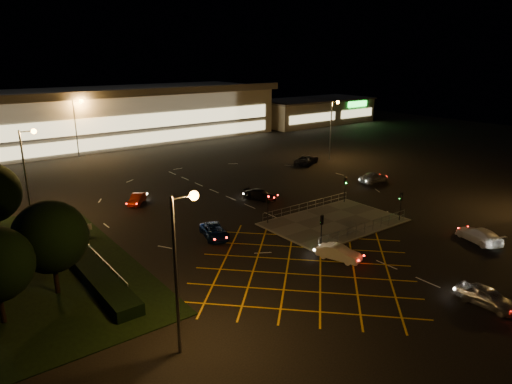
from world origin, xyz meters
TOP-DOWN VIEW (x-y plane):
  - ground at (0.00, 0.00)m, footprint 180.00×180.00m
  - pedestrian_island at (2.00, -2.00)m, footprint 14.00×9.00m
  - grass_verge at (-28.00, 6.00)m, footprint 18.00×30.00m
  - hedge at (-23.00, 6.00)m, footprint 2.00×26.00m
  - supermarket at (0.00, 61.95)m, footprint 72.00×26.50m
  - retail_unit_a at (46.00, 53.97)m, footprint 18.80×14.80m
  - retail_unit_b at (62.00, 53.96)m, footprint 14.80×14.80m
  - streetlight_sw at (-21.56, -12.00)m, footprint 1.78×0.56m
  - streetlight_nw at (-23.56, 18.00)m, footprint 1.78×0.56m
  - streetlight_ne at (24.44, 20.00)m, footprint 1.78×0.56m
  - streetlight_far_left at (-9.56, 48.00)m, footprint 1.78×0.56m
  - streetlight_far_right at (30.44, 50.00)m, footprint 1.78×0.56m
  - signal_sw at (-4.00, -5.99)m, footprint 0.28×0.30m
  - signal_se at (8.00, -5.99)m, footprint 0.28×0.30m
  - signal_nw at (-4.00, 1.99)m, footprint 0.28×0.30m
  - signal_ne at (8.00, 1.99)m, footprint 0.28×0.30m
  - tree_e at (-26.00, 0.00)m, footprint 5.40×5.40m
  - car_near_silver at (-1.78, -20.54)m, footprint 1.82×4.30m
  - car_queue_white at (-4.56, -8.77)m, footprint 2.60×4.20m
  - car_left_blue at (-10.57, 2.25)m, footprint 3.23×4.94m
  - car_far_dkgrey at (0.66, 9.30)m, footprint 3.54×4.58m
  - car_right_silver at (18.23, 5.89)m, footprint 4.60×1.98m
  - car_circ_red at (-12.37, 16.97)m, footprint 3.42×3.70m
  - car_east_grey at (18.56, 19.96)m, footprint 6.18×4.75m
  - car_approach_white at (9.26, -14.18)m, footprint 3.43×5.26m

SIDE VIEW (x-z plane):
  - ground at x=0.00m, z-range 0.00..0.00m
  - grass_verge at x=-28.00m, z-range 0.00..0.08m
  - pedestrian_island at x=2.00m, z-range 0.00..0.12m
  - hedge at x=-23.00m, z-range 0.00..1.00m
  - car_circ_red at x=-12.37m, z-range 0.00..1.23m
  - car_far_dkgrey at x=0.66m, z-range 0.00..1.24m
  - car_left_blue at x=-10.57m, z-range 0.00..1.26m
  - car_queue_white at x=-4.56m, z-range 0.00..1.31m
  - car_approach_white at x=9.26m, z-range 0.00..1.42m
  - car_near_silver at x=-1.78m, z-range 0.00..1.45m
  - car_right_silver at x=18.23m, z-range 0.00..1.55m
  - car_east_grey at x=18.56m, z-range 0.00..1.56m
  - signal_sw at x=-4.00m, z-range 0.79..3.94m
  - signal_se at x=8.00m, z-range 0.79..3.94m
  - signal_nw at x=-4.00m, z-range 0.79..3.94m
  - signal_ne at x=8.00m, z-range 0.79..3.94m
  - retail_unit_a at x=46.00m, z-range 0.04..6.39m
  - retail_unit_b at x=62.00m, z-range 0.05..6.40m
  - tree_e at x=-26.00m, z-range 0.97..8.32m
  - supermarket at x=0.00m, z-range 0.06..10.56m
  - streetlight_sw at x=-21.56m, z-range 1.55..11.58m
  - streetlight_nw at x=-23.56m, z-range 1.55..11.58m
  - streetlight_ne at x=24.44m, z-range 1.55..11.58m
  - streetlight_far_left at x=-9.56m, z-range 1.55..11.58m
  - streetlight_far_right at x=30.44m, z-range 1.55..11.58m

